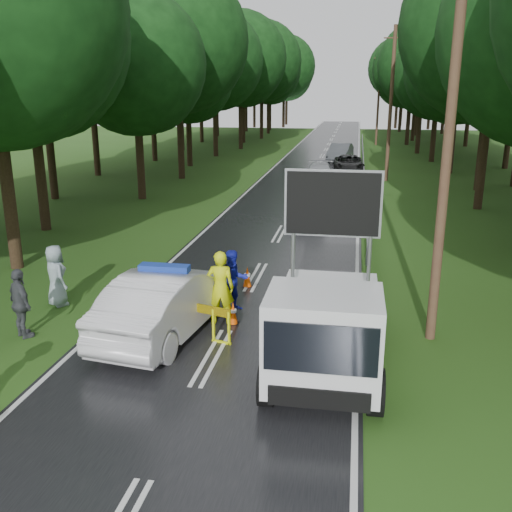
% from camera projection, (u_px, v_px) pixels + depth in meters
% --- Properties ---
extents(ground, '(160.00, 160.00, 0.00)m').
position_uv_depth(ground, '(212.00, 357.00, 13.47)').
color(ground, '#254212').
rests_on(ground, ground).
extents(road, '(7.00, 140.00, 0.02)m').
position_uv_depth(road, '(312.00, 175.00, 41.81)').
color(road, black).
rests_on(road, ground).
extents(guardrail, '(0.12, 60.06, 0.70)m').
position_uv_depth(guardrail, '(364.00, 169.00, 40.74)').
color(guardrail, gray).
rests_on(guardrail, ground).
extents(utility_pole_near, '(1.40, 0.24, 10.00)m').
position_uv_depth(utility_pole_near, '(449.00, 135.00, 13.07)').
color(utility_pole_near, '#4F3024').
rests_on(utility_pole_near, ground).
extents(utility_pole_mid, '(1.40, 0.24, 10.00)m').
position_uv_depth(utility_pole_mid, '(391.00, 104.00, 37.63)').
color(utility_pole_mid, '#4F3024').
rests_on(utility_pole_mid, ground).
extents(utility_pole_far, '(1.40, 0.24, 10.00)m').
position_uv_depth(utility_pole_far, '(378.00, 98.00, 62.19)').
color(utility_pole_far, '#4F3024').
rests_on(utility_pole_far, ground).
extents(police_sedan, '(2.48, 5.34, 1.87)m').
position_uv_depth(police_sedan, '(166.00, 303.00, 14.53)').
color(police_sedan, silver).
rests_on(police_sedan, ground).
extents(work_truck, '(2.45, 5.41, 4.29)m').
position_uv_depth(work_truck, '(326.00, 324.00, 12.41)').
color(work_truck, gray).
rests_on(work_truck, ground).
extents(barrier, '(2.22, 0.69, 0.95)m').
position_uv_depth(barrier, '(191.00, 311.00, 14.35)').
color(barrier, '#E3F10D').
rests_on(barrier, ground).
extents(officer, '(0.78, 0.56, 2.03)m').
position_uv_depth(officer, '(220.00, 288.00, 15.12)').
color(officer, '#D9EA0C').
rests_on(officer, ground).
extents(civilian, '(1.08, 1.02, 1.77)m').
position_uv_depth(civilian, '(234.00, 281.00, 16.08)').
color(civilian, '#1B23B2').
rests_on(civilian, ground).
extents(bystander_mid, '(1.12, 0.98, 1.82)m').
position_uv_depth(bystander_mid, '(21.00, 304.00, 14.30)').
color(bystander_mid, '#414449').
rests_on(bystander_mid, ground).
extents(bystander_right, '(1.05, 1.01, 1.81)m').
position_uv_depth(bystander_right, '(56.00, 276.00, 16.45)').
color(bystander_right, '#899CA5').
rests_on(bystander_right, ground).
extents(queue_car_first, '(2.31, 4.91, 1.62)m').
position_uv_depth(queue_car_first, '(307.00, 199.00, 28.36)').
color(queue_car_first, '#393B40').
rests_on(queue_car_first, ground).
extents(queue_car_second, '(2.08, 4.77, 1.37)m').
position_uv_depth(queue_car_second, '(319.00, 174.00, 37.38)').
color(queue_car_second, gray).
rests_on(queue_car_second, ground).
extents(queue_car_third, '(2.43, 4.74, 1.28)m').
position_uv_depth(queue_car_third, '(349.00, 164.00, 42.76)').
color(queue_car_third, black).
rests_on(queue_car_third, ground).
extents(queue_car_fourth, '(2.25, 4.88, 1.55)m').
position_uv_depth(queue_car_fourth, '(340.00, 153.00, 48.85)').
color(queue_car_fourth, '#3A3E41').
rests_on(queue_car_fourth, ground).
extents(cone_center, '(0.30, 0.30, 0.64)m').
position_uv_depth(cone_center, '(233.00, 313.00, 15.26)').
color(cone_center, black).
rests_on(cone_center, ground).
extents(cone_far, '(0.32, 0.32, 0.68)m').
position_uv_depth(cone_far, '(247.00, 277.00, 18.12)').
color(cone_far, black).
rests_on(cone_far, ground).
extents(cone_left_mid, '(0.32, 0.32, 0.68)m').
position_uv_depth(cone_left_mid, '(125.00, 292.00, 16.78)').
color(cone_left_mid, black).
rests_on(cone_left_mid, ground).
extents(cone_right, '(0.35, 0.35, 0.74)m').
position_uv_depth(cone_right, '(363.00, 306.00, 15.68)').
color(cone_right, black).
rests_on(cone_right, ground).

